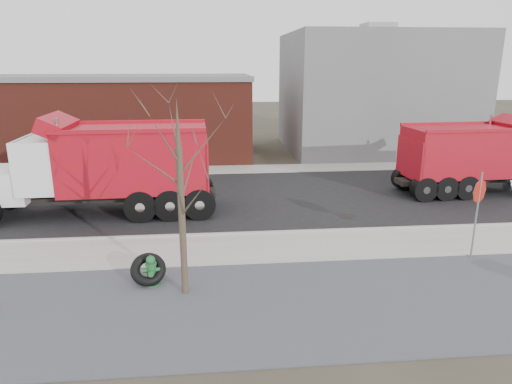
{
  "coord_description": "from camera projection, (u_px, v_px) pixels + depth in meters",
  "views": [
    {
      "loc": [
        -2.34,
        -13.87,
        6.01
      ],
      "look_at": [
        -0.81,
        2.3,
        1.4
      ],
      "focal_mm": 32.0,
      "sensor_mm": 36.0,
      "label": 1
    }
  ],
  "objects": [
    {
      "name": "dump_truck_red_a",
      "position": [
        483.0,
        155.0,
        21.47
      ],
      "size": [
        8.92,
        2.9,
        3.58
      ],
      "rotation": [
        0.0,
        0.0,
        0.06
      ],
      "color": "black",
      "rests_on": "ground"
    },
    {
      "name": "building_grey",
      "position": [
        373.0,
        92.0,
        32.1
      ],
      "size": [
        12.0,
        10.0,
        8.0
      ],
      "color": "slate",
      "rests_on": "ground"
    },
    {
      "name": "ground",
      "position": [
        287.0,
        251.0,
        15.14
      ],
      "size": [
        120.0,
        120.0,
        0.0
      ],
      "primitive_type": "plane",
      "color": "#383328",
      "rests_on": "ground"
    },
    {
      "name": "road",
      "position": [
        265.0,
        197.0,
        21.17
      ],
      "size": [
        60.0,
        9.4,
        0.02
      ],
      "primitive_type": "cube",
      "color": "black",
      "rests_on": "ground"
    },
    {
      "name": "gravel_verge",
      "position": [
        308.0,
        304.0,
        11.78
      ],
      "size": [
        60.0,
        5.0,
        0.03
      ],
      "primitive_type": "cube",
      "color": "slate",
      "rests_on": "ground"
    },
    {
      "name": "stop_sign",
      "position": [
        478.0,
        200.0,
        14.09
      ],
      "size": [
        0.66,
        0.43,
        2.81
      ],
      "rotation": [
        0.0,
        0.0,
        0.17
      ],
      "color": "gray",
      "rests_on": "ground"
    },
    {
      "name": "bare_tree",
      "position": [
        180.0,
        175.0,
        11.46
      ],
      "size": [
        3.2,
        3.2,
        5.2
      ],
      "color": "#382D23",
      "rests_on": "ground"
    },
    {
      "name": "building_brick",
      "position": [
        95.0,
        116.0,
        29.79
      ],
      "size": [
        20.2,
        8.2,
        5.3
      ],
      "color": "maroon",
      "rests_on": "ground"
    },
    {
      "name": "fire_hydrant",
      "position": [
        151.0,
        272.0,
        12.69
      ],
      "size": [
        0.5,
        0.49,
        0.89
      ],
      "rotation": [
        0.0,
        0.0,
        0.09
      ],
      "color": "#276835",
      "rests_on": "ground"
    },
    {
      "name": "truck_tire",
      "position": [
        148.0,
        269.0,
        12.77
      ],
      "size": [
        1.08,
        0.99,
        0.89
      ],
      "color": "black",
      "rests_on": "ground"
    },
    {
      "name": "far_sidewalk",
      "position": [
        254.0,
        169.0,
        26.62
      ],
      "size": [
        60.0,
        2.0,
        0.06
      ],
      "primitive_type": "cube",
      "color": "#9E9B93",
      "rests_on": "ground"
    },
    {
      "name": "sidewalk",
      "position": [
        286.0,
        247.0,
        15.37
      ],
      "size": [
        60.0,
        2.5,
        0.06
      ],
      "primitive_type": "cube",
      "color": "#9E9B93",
      "rests_on": "ground"
    },
    {
      "name": "curb",
      "position": [
        280.0,
        232.0,
        16.61
      ],
      "size": [
        60.0,
        0.15,
        0.11
      ],
      "primitive_type": "cube",
      "color": "#9E9B93",
      "rests_on": "ground"
    },
    {
      "name": "dump_truck_red_b",
      "position": [
        102.0,
        165.0,
        18.26
      ],
      "size": [
        9.77,
        3.06,
        4.05
      ],
      "rotation": [
        0.0,
        0.0,
        3.17
      ],
      "color": "black",
      "rests_on": "ground"
    }
  ]
}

